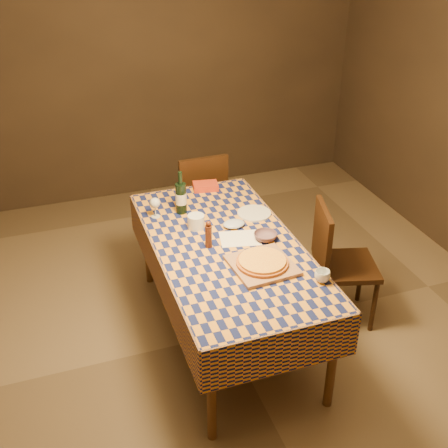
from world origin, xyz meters
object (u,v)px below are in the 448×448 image
object	(u,v)px
cutting_board	(262,265)
chair_right	(336,258)
wine_bottle	(181,198)
dining_table	(226,254)
chair_far	(200,196)
white_plate	(254,213)
bowl	(265,236)
pizza	(262,262)

from	to	relation	value
cutting_board	chair_right	world-z (taller)	chair_right
wine_bottle	dining_table	bearing A→B (deg)	-72.87
chair_far	chair_right	world-z (taller)	same
white_plate	wine_bottle	bearing A→B (deg)	157.77
bowl	pizza	bearing A→B (deg)	-116.36
cutting_board	chair_far	distance (m)	1.53
pizza	dining_table	bearing A→B (deg)	111.13
bowl	chair_far	distance (m)	1.25
bowl	white_plate	size ratio (longest dim) A/B	0.64
pizza	wine_bottle	distance (m)	0.89
bowl	chair_far	xyz separation A→B (m)	(-0.09, 1.21, -0.27)
bowl	white_plate	distance (m)	0.36
pizza	chair_right	xyz separation A→B (m)	(0.69, 0.26, -0.29)
wine_bottle	white_plate	bearing A→B (deg)	-22.23
pizza	white_plate	distance (m)	0.68
wine_bottle	chair_right	size ratio (longest dim) A/B	0.35
pizza	bowl	bearing A→B (deg)	63.64
pizza	bowl	size ratio (longest dim) A/B	2.75
cutting_board	chair_far	size ratio (longest dim) A/B	0.40
dining_table	white_plate	size ratio (longest dim) A/B	7.54
wine_bottle	bowl	bearing A→B (deg)	-52.05
pizza	chair_far	size ratio (longest dim) A/B	0.46
cutting_board	bowl	world-z (taller)	bowl
cutting_board	wine_bottle	size ratio (longest dim) A/B	1.16
chair_far	chair_right	distance (m)	1.40
dining_table	cutting_board	distance (m)	0.35
pizza	white_plate	bearing A→B (deg)	72.34
dining_table	pizza	distance (m)	0.36
pizza	white_plate	size ratio (longest dim) A/B	1.75
white_plate	chair_far	xyz separation A→B (m)	(-0.15, 0.86, -0.25)
bowl	wine_bottle	size ratio (longest dim) A/B	0.48
dining_table	wine_bottle	distance (m)	0.59
bowl	white_plate	bearing A→B (deg)	80.31
white_plate	dining_table	bearing A→B (deg)	-135.15
cutting_board	chair_right	distance (m)	0.78
wine_bottle	white_plate	distance (m)	0.54
cutting_board	dining_table	bearing A→B (deg)	111.13
wine_bottle	pizza	bearing A→B (deg)	-71.34
bowl	chair_right	distance (m)	0.61
dining_table	bowl	xyz separation A→B (m)	(0.27, -0.03, 0.10)
cutting_board	white_plate	world-z (taller)	cutting_board
cutting_board	wine_bottle	world-z (taller)	wine_bottle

